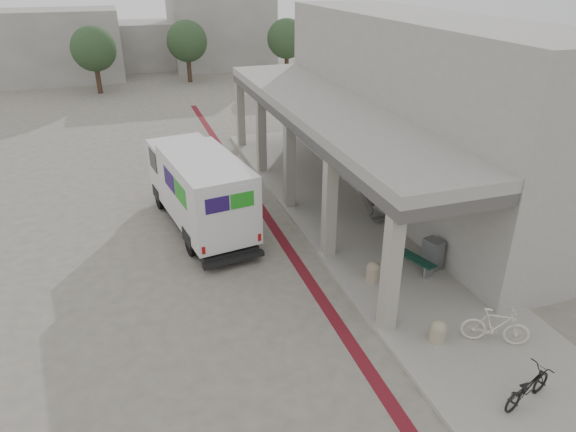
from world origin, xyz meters
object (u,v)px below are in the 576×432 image
object	(u,v)px
fedex_truck	(199,188)
bench	(411,259)
utility_cabinet	(433,254)
bicycle_black	(528,387)
bicycle_cream	(496,326)

from	to	relation	value
fedex_truck	bench	distance (m)	7.67
bench	utility_cabinet	bearing A→B (deg)	-35.22
utility_cabinet	bicycle_black	size ratio (longest dim) A/B	0.63
bicycle_cream	bench	bearing A→B (deg)	32.40
fedex_truck	bicycle_black	bearing A→B (deg)	-72.59
bicycle_black	bicycle_cream	xyz separation A→B (m)	(0.61, 1.83, 0.10)
fedex_truck	bench	size ratio (longest dim) A/B	3.85
utility_cabinet	bicycle_cream	distance (m)	3.63
bicycle_black	bicycle_cream	bearing A→B (deg)	-34.93
bench	utility_cabinet	distance (m)	0.69
fedex_truck	bicycle_black	world-z (taller)	fedex_truck
bench	bicycle_cream	bearing A→B (deg)	-104.59
fedex_truck	bicycle_cream	xyz separation A→B (m)	(5.82, -8.84, -0.91)
fedex_truck	bicycle_cream	world-z (taller)	fedex_truck
utility_cabinet	bicycle_black	distance (m)	5.54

